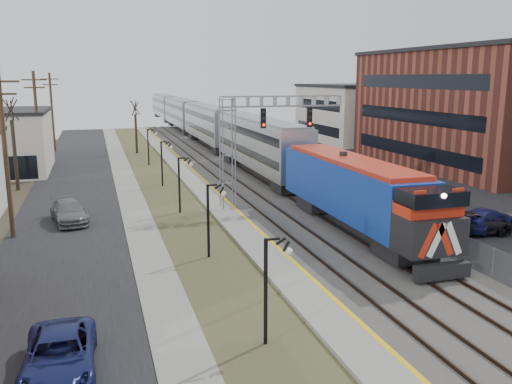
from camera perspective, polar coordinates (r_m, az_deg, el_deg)
name	(u,v)px	position (r m, az deg, el deg)	size (l,w,h in m)	color
street_west	(72,199)	(45.11, -18.82, -0.70)	(7.00, 120.00, 0.04)	black
sidewalk	(130,195)	(45.12, -13.12, -0.34)	(2.00, 120.00, 0.08)	gray
grass_median	(167,193)	(45.39, -9.34, -0.12)	(4.00, 120.00, 0.06)	#414927
platform	(203,190)	(45.82, -5.62, 0.21)	(2.00, 120.00, 0.24)	gray
ballast_bed	(259,187)	(47.01, 0.37, 0.54)	(8.00, 120.00, 0.20)	#595651
parking_lot	(383,180)	(51.74, 13.19, 1.20)	(16.00, 120.00, 0.04)	black
platform_edge	(213,188)	(45.97, -4.55, 0.43)	(0.24, 120.00, 0.01)	gold
track_near	(237,186)	(46.44, -1.99, 0.62)	(1.58, 120.00, 0.15)	#2D2119
track_far	(276,184)	(47.42, 2.10, 0.85)	(1.58, 120.00, 0.15)	#2D2119
train	(204,124)	(77.77, -5.49, 7.16)	(3.00, 108.65, 5.33)	#13389F
signal_gantry	(251,132)	(38.75, -0.54, 6.30)	(9.00, 1.07, 8.15)	gray
lampposts	(207,220)	(28.86, -5.17, -2.99)	(0.14, 62.14, 4.00)	black
utility_poles	(5,155)	(34.72, -24.87, 3.54)	(0.28, 80.28, 10.00)	#4C3823
fence	(305,176)	(48.24, 5.15, 1.64)	(0.04, 120.00, 1.60)	gray
bare_trees	(57,159)	(48.56, -20.26, 3.28)	(12.30, 42.30, 5.95)	#382D23
car_lot_c	(473,223)	(35.77, 21.89, -3.07)	(2.24, 4.85, 1.35)	black
car_lot_d	(486,220)	(36.80, 23.04, -2.73)	(1.95, 4.79, 1.39)	navy
car_lot_e	(416,203)	(39.78, 16.47, -1.13)	(1.75, 4.36, 1.48)	slate
car_lot_f	(314,165)	(54.30, 6.13, 2.80)	(1.73, 4.97, 1.64)	#0D4417
car_street_a	(60,357)	(19.17, -19.98, -16.01)	(2.23, 4.83, 1.34)	navy
car_street_b	(69,212)	(37.80, -19.10, -2.04)	(1.96, 4.81, 1.40)	slate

